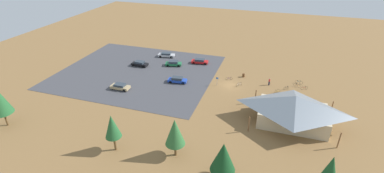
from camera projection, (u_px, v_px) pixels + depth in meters
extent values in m
plane|color=olive|center=(230.00, 85.00, 65.66)|extent=(160.00, 160.00, 0.00)
cube|color=#424247|center=(138.00, 71.00, 72.45)|extent=(39.24, 33.70, 0.05)
cube|color=#C6B28E|center=(292.00, 116.00, 51.52)|extent=(12.26, 7.89, 3.10)
pyramid|color=slate|center=(295.00, 103.00, 50.16)|extent=(15.06, 10.69, 2.68)
cylinder|color=brown|center=(332.00, 108.00, 53.85)|extent=(0.20, 0.20, 3.10)
cylinder|color=brown|center=(256.00, 97.00, 57.82)|extent=(0.20, 0.20, 3.10)
cylinder|color=brown|center=(339.00, 140.00, 45.22)|extent=(0.20, 0.20, 3.10)
cylinder|color=brown|center=(249.00, 124.00, 49.19)|extent=(0.20, 0.20, 3.10)
cylinder|color=brown|center=(243.00, 75.00, 69.41)|extent=(0.60, 0.60, 0.90)
cylinder|color=#99999E|center=(217.00, 81.00, 65.05)|extent=(0.08, 0.08, 2.20)
cube|color=#1959B2|center=(217.00, 78.00, 64.67)|extent=(0.56, 0.04, 0.40)
cone|color=#14421E|center=(223.00, 157.00, 38.06)|extent=(3.60, 3.60, 4.63)
cylinder|color=brown|center=(6.00, 119.00, 50.90)|extent=(0.31, 0.31, 2.78)
cylinder|color=brown|center=(175.00, 149.00, 43.90)|extent=(0.40, 0.40, 2.32)
cone|color=#2D6633|center=(175.00, 132.00, 42.30)|extent=(3.14, 3.14, 4.50)
cylinder|color=brown|center=(115.00, 143.00, 44.93)|extent=(0.38, 0.38, 2.71)
cone|color=#235B2D|center=(112.00, 126.00, 43.35)|extent=(2.59, 2.59, 4.01)
torus|color=black|center=(227.00, 79.00, 68.01)|extent=(0.62, 0.29, 0.66)
torus|color=black|center=(231.00, 79.00, 68.08)|extent=(0.62, 0.29, 0.66)
cylinder|color=#722D9E|center=(229.00, 78.00, 67.99)|extent=(0.94, 0.41, 0.04)
cylinder|color=#722D9E|center=(228.00, 78.00, 67.93)|extent=(0.04, 0.04, 0.41)
cube|color=black|center=(228.00, 77.00, 67.83)|extent=(0.22, 0.15, 0.05)
cylinder|color=#722D9E|center=(231.00, 78.00, 67.97)|extent=(0.04, 0.04, 0.43)
cylinder|color=black|center=(231.00, 77.00, 67.87)|extent=(0.21, 0.46, 0.03)
torus|color=black|center=(295.00, 85.00, 65.14)|extent=(0.64, 0.34, 0.69)
torus|color=black|center=(299.00, 86.00, 64.54)|extent=(0.64, 0.34, 0.69)
cylinder|color=orange|center=(297.00, 85.00, 64.79)|extent=(0.83, 0.43, 0.04)
cylinder|color=orange|center=(296.00, 84.00, 64.85)|extent=(0.04, 0.04, 0.43)
cube|color=black|center=(297.00, 84.00, 64.75)|extent=(0.21, 0.16, 0.05)
cylinder|color=orange|center=(299.00, 85.00, 64.50)|extent=(0.04, 0.04, 0.42)
cylinder|color=black|center=(299.00, 84.00, 64.40)|extent=(0.24, 0.45, 0.03)
torus|color=black|center=(237.00, 85.00, 64.85)|extent=(0.49, 0.61, 0.74)
torus|color=black|center=(241.00, 84.00, 65.39)|extent=(0.49, 0.61, 0.74)
cylinder|color=silver|center=(239.00, 84.00, 65.06)|extent=(0.65, 0.81, 0.04)
cylinder|color=silver|center=(238.00, 84.00, 64.91)|extent=(0.04, 0.04, 0.47)
cube|color=black|center=(238.00, 83.00, 64.80)|extent=(0.19, 0.21, 0.05)
cylinder|color=silver|center=(240.00, 83.00, 65.23)|extent=(0.04, 0.04, 0.44)
cylinder|color=black|center=(240.00, 82.00, 65.12)|extent=(0.40, 0.32, 0.03)
torus|color=black|center=(279.00, 91.00, 62.42)|extent=(0.56, 0.50, 0.71)
torus|color=black|center=(275.00, 92.00, 62.07)|extent=(0.56, 0.50, 0.71)
cylinder|color=yellow|center=(277.00, 91.00, 62.19)|extent=(0.69, 0.62, 0.04)
cylinder|color=yellow|center=(278.00, 90.00, 62.20)|extent=(0.04, 0.04, 0.45)
cube|color=black|center=(278.00, 90.00, 62.10)|extent=(0.20, 0.19, 0.05)
cylinder|color=yellow|center=(276.00, 91.00, 62.00)|extent=(0.04, 0.04, 0.45)
cylinder|color=black|center=(276.00, 90.00, 61.89)|extent=(0.34, 0.38, 0.03)
torus|color=black|center=(306.00, 88.00, 63.71)|extent=(0.65, 0.36, 0.71)
torus|color=black|center=(302.00, 88.00, 63.58)|extent=(0.65, 0.36, 0.71)
cylinder|color=red|center=(304.00, 88.00, 63.59)|extent=(0.85, 0.45, 0.04)
cylinder|color=red|center=(305.00, 87.00, 63.56)|extent=(0.04, 0.04, 0.45)
cube|color=black|center=(305.00, 86.00, 63.46)|extent=(0.21, 0.16, 0.05)
cylinder|color=red|center=(303.00, 87.00, 63.48)|extent=(0.04, 0.04, 0.49)
cylinder|color=black|center=(303.00, 86.00, 63.36)|extent=(0.24, 0.44, 0.03)
torus|color=black|center=(284.00, 89.00, 63.45)|extent=(0.53, 0.48, 0.68)
torus|color=black|center=(288.00, 88.00, 63.82)|extent=(0.53, 0.48, 0.68)
cylinder|color=black|center=(286.00, 88.00, 63.58)|extent=(0.71, 0.65, 0.04)
cylinder|color=black|center=(286.00, 88.00, 63.48)|extent=(0.04, 0.04, 0.38)
cube|color=black|center=(286.00, 87.00, 63.39)|extent=(0.20, 0.19, 0.05)
cylinder|color=black|center=(288.00, 87.00, 63.68)|extent=(0.04, 0.04, 0.43)
cylinder|color=black|center=(288.00, 86.00, 63.58)|extent=(0.34, 0.38, 0.03)
torus|color=black|center=(301.00, 83.00, 65.96)|extent=(0.71, 0.28, 0.74)
torus|color=black|center=(297.00, 82.00, 66.52)|extent=(0.71, 0.28, 0.74)
cylinder|color=#197A7F|center=(299.00, 82.00, 66.18)|extent=(0.93, 0.35, 0.04)
cylinder|color=#197A7F|center=(300.00, 82.00, 66.03)|extent=(0.04, 0.04, 0.45)
cube|color=black|center=(300.00, 81.00, 65.92)|extent=(0.22, 0.14, 0.05)
cylinder|color=#197A7F|center=(297.00, 81.00, 66.35)|extent=(0.04, 0.04, 0.47)
cylinder|color=black|center=(298.00, 80.00, 66.24)|extent=(0.19, 0.46, 0.03)
cube|color=black|center=(140.00, 64.00, 75.29)|extent=(4.45, 1.97, 0.63)
cube|color=#2D3842|center=(140.00, 62.00, 75.02)|extent=(2.51, 1.69, 0.52)
cylinder|color=black|center=(134.00, 65.00, 75.17)|extent=(0.65, 0.24, 0.64)
cylinder|color=black|center=(137.00, 63.00, 76.50)|extent=(0.65, 0.24, 0.64)
cylinder|color=black|center=(143.00, 67.00, 74.28)|extent=(0.65, 0.24, 0.64)
cylinder|color=black|center=(146.00, 64.00, 75.61)|extent=(0.65, 0.24, 0.64)
cube|color=tan|center=(120.00, 87.00, 63.63)|extent=(4.41, 1.89, 0.62)
cube|color=#2D3842|center=(120.00, 85.00, 63.37)|extent=(2.47, 1.66, 0.47)
cylinder|color=black|center=(113.00, 88.00, 63.44)|extent=(0.64, 0.22, 0.64)
cylinder|color=black|center=(117.00, 85.00, 64.83)|extent=(0.64, 0.22, 0.64)
cylinder|color=black|center=(124.00, 90.00, 62.62)|extent=(0.64, 0.22, 0.64)
cylinder|color=black|center=(128.00, 87.00, 64.01)|extent=(0.64, 0.22, 0.64)
cube|color=#1E42B2|center=(177.00, 80.00, 66.59)|extent=(4.68, 2.21, 0.61)
cube|color=#2D3842|center=(177.00, 78.00, 66.32)|extent=(2.68, 1.78, 0.58)
cylinder|color=black|center=(170.00, 82.00, 66.31)|extent=(0.66, 0.29, 0.64)
cylinder|color=black|center=(172.00, 79.00, 67.60)|extent=(0.66, 0.29, 0.64)
cylinder|color=black|center=(183.00, 83.00, 65.78)|extent=(0.66, 0.29, 0.64)
cylinder|color=black|center=(184.00, 80.00, 67.06)|extent=(0.66, 0.29, 0.64)
cube|color=#1E6B3D|center=(174.00, 64.00, 75.47)|extent=(4.61, 2.85, 0.60)
cube|color=#2D3842|center=(173.00, 62.00, 75.19)|extent=(2.72, 2.18, 0.57)
cylinder|color=black|center=(168.00, 66.00, 74.92)|extent=(0.67, 0.37, 0.64)
cylinder|color=black|center=(169.00, 63.00, 76.39)|extent=(0.67, 0.37, 0.64)
cylinder|color=black|center=(178.00, 66.00, 74.74)|extent=(0.67, 0.37, 0.64)
cylinder|color=black|center=(179.00, 63.00, 76.20)|extent=(0.67, 0.37, 0.64)
cube|color=#BCBCC1|center=(166.00, 55.00, 81.13)|extent=(4.99, 2.57, 0.59)
cube|color=#2D3842|center=(166.00, 53.00, 80.87)|extent=(2.89, 2.01, 0.49)
cylinder|color=black|center=(160.00, 57.00, 80.73)|extent=(0.67, 0.32, 0.64)
cylinder|color=black|center=(162.00, 55.00, 82.13)|extent=(0.67, 0.32, 0.64)
cylinder|color=black|center=(171.00, 57.00, 80.31)|extent=(0.67, 0.32, 0.64)
cylinder|color=black|center=(172.00, 55.00, 81.70)|extent=(0.67, 0.32, 0.64)
cube|color=red|center=(200.00, 62.00, 76.84)|extent=(4.73, 2.22, 0.57)
cube|color=#2D3842|center=(200.00, 60.00, 76.58)|extent=(2.71, 1.79, 0.52)
cylinder|color=black|center=(194.00, 63.00, 76.55)|extent=(0.66, 0.29, 0.64)
cylinder|color=black|center=(195.00, 61.00, 77.84)|extent=(0.66, 0.29, 0.64)
cylinder|color=black|center=(205.00, 64.00, 76.00)|extent=(0.66, 0.29, 0.64)
cylinder|color=black|center=(206.00, 62.00, 77.30)|extent=(0.66, 0.29, 0.64)
cube|color=#2D3347|center=(269.00, 83.00, 65.53)|extent=(0.37, 0.31, 0.94)
cylinder|color=red|center=(269.00, 80.00, 65.17)|extent=(0.36, 0.36, 0.58)
sphere|color=tan|center=(270.00, 79.00, 64.98)|extent=(0.24, 0.24, 0.24)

